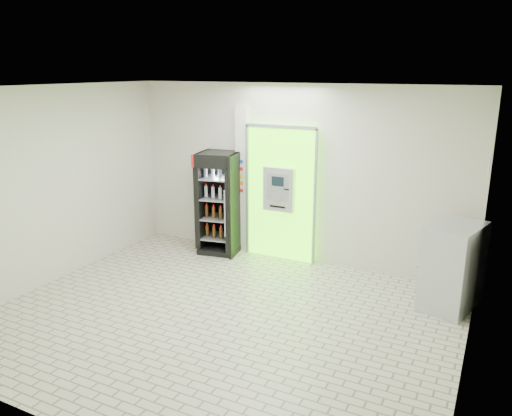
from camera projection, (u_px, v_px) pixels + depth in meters
The scene contains 7 objects.
ground at pixel (221, 317), 6.70m from camera, with size 6.00×6.00×0.00m, color #C0B59F.
room_shell at pixel (218, 184), 6.20m from camera, with size 6.00×6.00×6.00m.
atm_assembly at pixel (281, 193), 8.54m from camera, with size 1.30×0.24×2.33m.
pillar at pixel (242, 180), 8.88m from camera, with size 0.22×0.11×2.60m.
beverage_cooler at pixel (220, 205), 8.91m from camera, with size 0.78×0.74×1.82m.
steel_cabinet at pixel (453, 266), 6.86m from camera, with size 0.83×1.03×1.20m.
exit_sign at pixel (489, 163), 6.04m from camera, with size 0.02×0.22×0.26m.
Camera 1 is at (3.13, -5.20, 3.23)m, focal length 35.00 mm.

